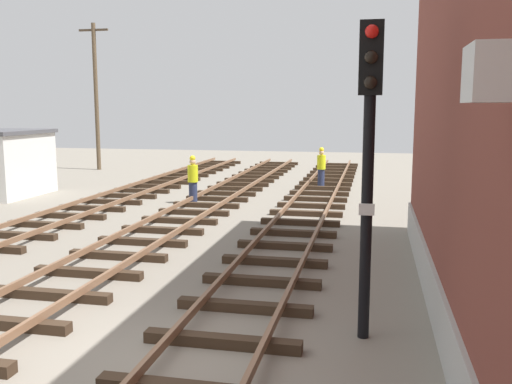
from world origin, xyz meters
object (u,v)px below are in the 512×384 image
(utility_pole_far, at_px, (96,94))
(control_hut, at_px, (2,163))
(track_worker_foreground, at_px, (193,180))
(track_worker_distant, at_px, (321,167))
(signal_mast, at_px, (369,143))

(utility_pole_far, bearing_deg, control_hut, -84.93)
(track_worker_foreground, xyz_separation_m, track_worker_distant, (4.41, 5.56, 0.00))
(signal_mast, relative_size, control_hut, 1.30)
(track_worker_foreground, bearing_deg, utility_pole_far, 131.84)
(control_hut, bearing_deg, signal_mast, -38.29)
(control_hut, xyz_separation_m, track_worker_distant, (12.85, 5.27, -0.46))
(track_worker_distant, bearing_deg, utility_pole_far, 160.48)
(signal_mast, relative_size, track_worker_distant, 2.65)
(control_hut, height_order, utility_pole_far, utility_pole_far)
(signal_mast, height_order, utility_pole_far, utility_pole_far)
(track_worker_foreground, bearing_deg, track_worker_distant, 51.56)
(utility_pole_far, bearing_deg, signal_mast, -54.03)
(control_hut, distance_m, track_worker_distant, 13.90)
(signal_mast, height_order, control_hut, signal_mast)
(signal_mast, bearing_deg, utility_pole_far, 125.97)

